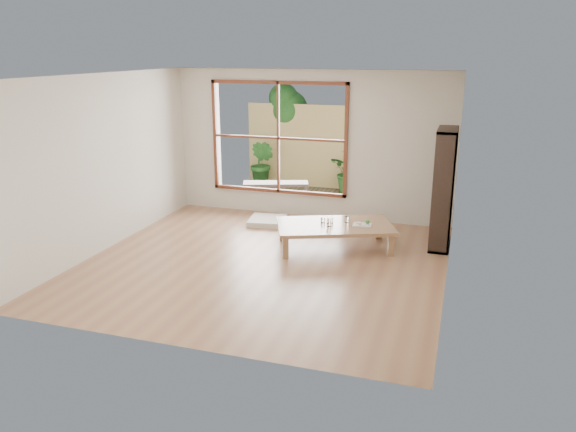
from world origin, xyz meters
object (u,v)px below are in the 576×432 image
(low_table, at_px, (335,227))
(garden_bench, at_px, (276,185))
(food_tray, at_px, (363,224))
(bookshelf, at_px, (443,189))

(low_table, distance_m, garden_bench, 2.75)
(low_table, xyz_separation_m, food_tray, (0.42, 0.08, 0.07))
(bookshelf, distance_m, food_tray, 1.32)
(bookshelf, height_order, garden_bench, bookshelf)
(bookshelf, bearing_deg, food_tray, -155.31)
(low_table, bearing_deg, bookshelf, -0.56)
(food_tray, bearing_deg, garden_bench, 129.58)
(low_table, relative_size, garden_bench, 1.49)
(low_table, distance_m, food_tray, 0.43)
(low_table, xyz_separation_m, bookshelf, (1.53, 0.59, 0.58))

